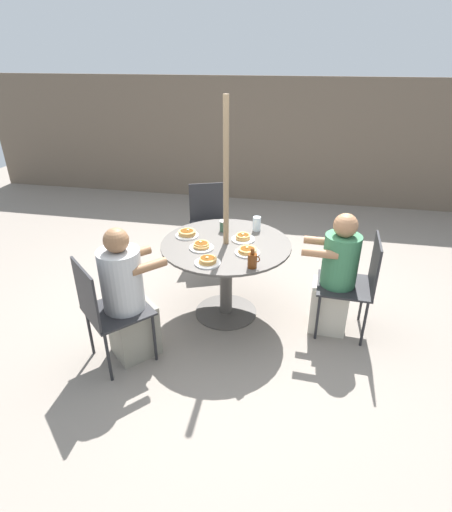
{
  "coord_description": "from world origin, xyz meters",
  "views": [
    {
      "loc": [
        0.64,
        -3.18,
        2.28
      ],
      "look_at": [
        0.0,
        0.0,
        0.62
      ],
      "focal_mm": 28.0,
      "sensor_mm": 36.0,
      "label": 1
    }
  ],
  "objects_px": {
    "patio_chair_north": "(356,280)",
    "syrup_bottle": "(252,260)",
    "patio_chair_south": "(106,307)",
    "diner_south": "(127,300)",
    "pancake_plate_e": "(247,251)",
    "patio_chair_east": "(209,219)",
    "pancake_plate_c": "(243,238)",
    "pancake_plate_d": "(208,261)",
    "patio_table": "(226,261)",
    "diner_north": "(335,278)",
    "coffee_cup": "(224,226)",
    "pancake_plate_b": "(187,234)",
    "drinking_glass_a": "(257,224)",
    "pancake_plate_a": "(202,246)"
  },
  "relations": [
    {
      "from": "pancake_plate_c",
      "to": "pancake_plate_e",
      "type": "bearing_deg",
      "value": -72.55
    },
    {
      "from": "patio_chair_east",
      "to": "pancake_plate_c",
      "type": "distance_m",
      "value": 1.16
    },
    {
      "from": "patio_table",
      "to": "diner_north",
      "type": "relative_size",
      "value": 1.04
    },
    {
      "from": "patio_chair_south",
      "to": "pancake_plate_b",
      "type": "xyz_separation_m",
      "value": [
        0.38,
        0.94,
        0.24
      ]
    },
    {
      "from": "patio_chair_north",
      "to": "pancake_plate_d",
      "type": "height_order",
      "value": "patio_chair_north"
    },
    {
      "from": "pancake_plate_d",
      "to": "coffee_cup",
      "type": "xyz_separation_m",
      "value": [
        -0.01,
        0.68,
        0.03
      ]
    },
    {
      "from": "pancake_plate_c",
      "to": "drinking_glass_a",
      "type": "bearing_deg",
      "value": 69.63
    },
    {
      "from": "diner_south",
      "to": "pancake_plate_b",
      "type": "distance_m",
      "value": 0.89
    },
    {
      "from": "patio_chair_east",
      "to": "pancake_plate_d",
      "type": "bearing_deg",
      "value": 82.01
    },
    {
      "from": "pancake_plate_c",
      "to": "pancake_plate_d",
      "type": "height_order",
      "value": "same"
    },
    {
      "from": "pancake_plate_a",
      "to": "drinking_glass_a",
      "type": "height_order",
      "value": "drinking_glass_a"
    },
    {
      "from": "patio_chair_north",
      "to": "pancake_plate_b",
      "type": "bearing_deg",
      "value": 87.77
    },
    {
      "from": "pancake_plate_b",
      "to": "syrup_bottle",
      "type": "distance_m",
      "value": 0.84
    },
    {
      "from": "patio_chair_north",
      "to": "diner_north",
      "type": "bearing_deg",
      "value": 90.0
    },
    {
      "from": "patio_table",
      "to": "diner_south",
      "type": "relative_size",
      "value": 1.02
    },
    {
      "from": "pancake_plate_a",
      "to": "coffee_cup",
      "type": "bearing_deg",
      "value": 74.62
    },
    {
      "from": "pancake_plate_b",
      "to": "patio_chair_south",
      "type": "bearing_deg",
      "value": -112.06
    },
    {
      "from": "pancake_plate_d",
      "to": "diner_north",
      "type": "bearing_deg",
      "value": 19.33
    },
    {
      "from": "pancake_plate_b",
      "to": "syrup_bottle",
      "type": "bearing_deg",
      "value": -35.28
    },
    {
      "from": "pancake_plate_a",
      "to": "patio_chair_south",
      "type": "bearing_deg",
      "value": -129.08
    },
    {
      "from": "patio_chair_east",
      "to": "drinking_glass_a",
      "type": "relative_size",
      "value": 6.79
    },
    {
      "from": "patio_table",
      "to": "patio_chair_south",
      "type": "height_order",
      "value": "patio_chair_south"
    },
    {
      "from": "patio_chair_south",
      "to": "coffee_cup",
      "type": "relative_size",
      "value": 8.73
    },
    {
      "from": "patio_table",
      "to": "pancake_plate_b",
      "type": "relative_size",
      "value": 5.52
    },
    {
      "from": "pancake_plate_d",
      "to": "patio_chair_south",
      "type": "bearing_deg",
      "value": -147.23
    },
    {
      "from": "diner_south",
      "to": "pancake_plate_a",
      "type": "xyz_separation_m",
      "value": [
        0.46,
        0.58,
        0.24
      ]
    },
    {
      "from": "diner_north",
      "to": "pancake_plate_b",
      "type": "xyz_separation_m",
      "value": [
        -1.37,
        0.13,
        0.25
      ]
    },
    {
      "from": "pancake_plate_d",
      "to": "patio_chair_east",
      "type": "bearing_deg",
      "value": 103.27
    },
    {
      "from": "diner_north",
      "to": "diner_south",
      "type": "xyz_separation_m",
      "value": [
        -1.63,
        -0.69,
        0.01
      ]
    },
    {
      "from": "patio_chair_east",
      "to": "patio_chair_south",
      "type": "relative_size",
      "value": 1.0
    },
    {
      "from": "pancake_plate_e",
      "to": "drinking_glass_a",
      "type": "height_order",
      "value": "drinking_glass_a"
    },
    {
      "from": "diner_north",
      "to": "patio_chair_east",
      "type": "distance_m",
      "value": 1.8
    },
    {
      "from": "patio_table",
      "to": "pancake_plate_b",
      "type": "xyz_separation_m",
      "value": [
        -0.39,
        0.08,
        0.21
      ]
    },
    {
      "from": "patio_chair_east",
      "to": "patio_chair_south",
      "type": "bearing_deg",
      "value": 58.55
    },
    {
      "from": "patio_table",
      "to": "pancake_plate_e",
      "type": "bearing_deg",
      "value": -36.96
    },
    {
      "from": "patio_table",
      "to": "pancake_plate_b",
      "type": "distance_m",
      "value": 0.45
    },
    {
      "from": "patio_chair_south",
      "to": "coffee_cup",
      "type": "xyz_separation_m",
      "value": [
        0.7,
        1.13,
        0.27
      ]
    },
    {
      "from": "patio_table",
      "to": "patio_chair_east",
      "type": "relative_size",
      "value": 1.27
    },
    {
      "from": "patio_chair_east",
      "to": "pancake_plate_c",
      "type": "bearing_deg",
      "value": 98.29
    },
    {
      "from": "diner_north",
      "to": "drinking_glass_a",
      "type": "relative_size",
      "value": 8.26
    },
    {
      "from": "patio_chair_north",
      "to": "syrup_bottle",
      "type": "xyz_separation_m",
      "value": [
        -0.86,
        -0.35,
        0.28
      ]
    },
    {
      "from": "patio_chair_south",
      "to": "diner_south",
      "type": "distance_m",
      "value": 0.18
    },
    {
      "from": "drinking_glass_a",
      "to": "pancake_plate_a",
      "type": "bearing_deg",
      "value": -130.47
    },
    {
      "from": "diner_south",
      "to": "coffee_cup",
      "type": "relative_size",
      "value": 10.87
    },
    {
      "from": "syrup_bottle",
      "to": "drinking_glass_a",
      "type": "xyz_separation_m",
      "value": [
        -0.06,
        0.75,
        0.0
      ]
    },
    {
      "from": "patio_chair_east",
      "to": "pancake_plate_e",
      "type": "relative_size",
      "value": 4.35
    },
    {
      "from": "diner_north",
      "to": "pancake_plate_d",
      "type": "distance_m",
      "value": 1.14
    },
    {
      "from": "patio_chair_north",
      "to": "patio_chair_east",
      "type": "height_order",
      "value": "same"
    },
    {
      "from": "pancake_plate_e",
      "to": "patio_chair_east",
      "type": "bearing_deg",
      "value": 117.21
    },
    {
      "from": "pancake_plate_c",
      "to": "patio_chair_north",
      "type": "bearing_deg",
      "value": -8.29
    }
  ]
}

